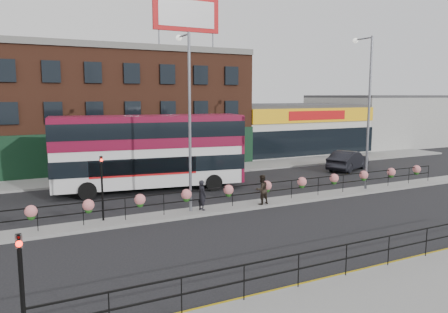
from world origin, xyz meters
name	(u,v)px	position (x,y,z in m)	size (l,w,h in m)	color
ground	(248,207)	(0.00, 0.00, 0.00)	(120.00, 120.00, 0.00)	black
south_pavement	(434,287)	(0.00, -12.00, 0.07)	(60.00, 4.00, 0.15)	gray
north_pavement	(174,172)	(0.00, 12.00, 0.07)	(60.00, 4.00, 0.15)	gray
median	(248,205)	(0.00, 0.00, 0.07)	(60.00, 1.60, 0.15)	gray
yellow_line_inner	(379,265)	(0.00, -9.70, 0.01)	(60.00, 0.10, 0.01)	gold
yellow_line_outer	(383,267)	(0.00, -9.88, 0.01)	(60.00, 0.10, 0.01)	gold
brick_building	(101,108)	(-4.00, 19.96, 5.13)	(25.00, 12.21, 10.30)	brown
supermarket	(282,128)	(16.00, 19.90, 2.65)	(15.00, 12.25, 5.30)	silver
warehouse_east	(378,120)	(30.75, 20.00, 3.15)	(14.50, 12.00, 6.30)	#A7A7A2
billboard	(186,14)	(2.50, 14.99, 13.18)	(6.00, 0.29, 4.40)	red
median_railing	(248,189)	(0.00, 0.00, 1.05)	(30.04, 0.56, 1.23)	black
south_railing	(347,252)	(-2.00, -10.10, 0.96)	(20.04, 0.05, 1.12)	black
double_decker_bus	(150,145)	(-3.63, 6.53, 3.05)	(12.56, 4.62, 4.97)	silver
car	(348,160)	(13.72, 6.82, 0.83)	(5.32, 3.72, 1.66)	black
pedestrian_a	(202,195)	(-2.84, 0.01, 0.96)	(0.47, 0.65, 1.63)	black
pedestrian_b	(262,190)	(0.67, -0.36, 0.99)	(0.90, 0.75, 1.68)	black
lamp_column_west	(188,107)	(-3.47, 0.34, 5.66)	(0.33, 1.63, 9.30)	slate
lamp_column_east	(366,99)	(9.06, 0.37, 6.00)	(0.35, 1.73, 9.88)	slate
traffic_light_south	(21,274)	(-12.00, -11.01, 2.47)	(0.15, 0.28, 3.65)	black
traffic_light_median	(102,174)	(-8.00, 0.39, 2.47)	(0.15, 0.28, 3.65)	black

